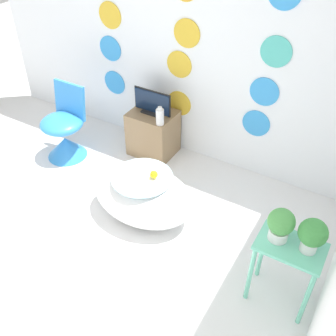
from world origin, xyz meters
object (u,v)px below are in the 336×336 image
Objects in this scene: tv at (152,103)px; bathtub at (143,195)px; chair at (65,134)px; vase at (160,117)px; potted_plant_right at (312,234)px; potted_plant_left at (281,224)px.

bathtub is at bearing -63.09° from tv.
vase is at bearing 21.72° from chair.
potted_plant_right reaches higher than tv.
chair is 2.52m from potted_plant_left.
potted_plant_right is (2.62, -0.54, 0.46)m from chair.
tv is at bearing 33.95° from chair.
bathtub is 1.20× the size of chair.
potted_plant_left reaches higher than chair.
tv is (-0.43, 0.85, 0.37)m from bathtub.
bathtub is 1.33m from potted_plant_left.
tv is 1.65× the size of potted_plant_right.
bathtub is 1.25m from chair.
potted_plant_right is (1.85, -1.06, 0.12)m from tv.
tv reaches higher than bathtub.
potted_plant_left is at bearing -178.49° from potted_plant_right.
bathtub is 1.52m from potted_plant_right.
chair is 2.71m from potted_plant_right.
chair is at bearing 167.37° from potted_plant_left.
chair is 3.07× the size of potted_plant_right.
chair is 3.15× the size of potted_plant_left.
potted_plant_left is (2.42, -0.54, 0.45)m from chair.
potted_plant_left is (1.47, -0.92, 0.14)m from vase.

